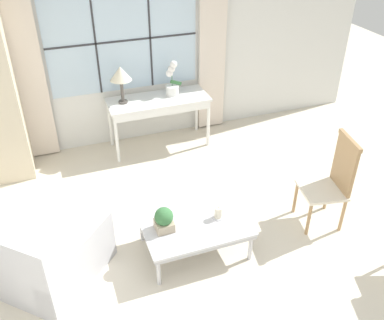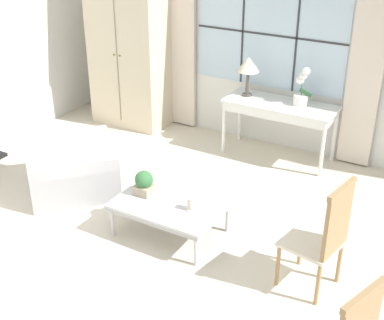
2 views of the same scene
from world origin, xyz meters
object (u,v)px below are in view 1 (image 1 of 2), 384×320
(armchair_upholstered, at_px, (42,254))
(side_chair_wooden, at_px, (333,178))
(potted_orchid, at_px, (172,81))
(potted_plant_small, at_px, (164,219))
(table_lamp, at_px, (121,75))
(console_table, at_px, (158,104))
(pillar_candle, at_px, (218,213))
(coffee_table, at_px, (195,225))

(armchair_upholstered, distance_m, side_chair_wooden, 3.02)
(potted_orchid, xyz_separation_m, potted_plant_small, (-0.80, -2.21, -0.43))
(side_chair_wooden, bearing_deg, table_lamp, 127.90)
(console_table, height_order, pillar_candle, console_table)
(potted_orchid, xyz_separation_m, armchair_upholstered, (-1.95, -2.04, -0.65))
(console_table, distance_m, pillar_candle, 2.17)
(side_chair_wooden, bearing_deg, potted_orchid, 114.69)
(console_table, height_order, potted_plant_small, console_table)
(console_table, relative_size, potted_plant_small, 5.53)
(potted_plant_small, bearing_deg, side_chair_wooden, -2.36)
(potted_orchid, bearing_deg, armchair_upholstered, -133.63)
(table_lamp, bearing_deg, coffee_table, -84.44)
(side_chair_wooden, relative_size, potted_plant_small, 4.19)
(coffee_table, xyz_separation_m, potted_plant_small, (-0.31, 0.01, 0.16))
(table_lamp, bearing_deg, armchair_upholstered, -121.86)
(table_lamp, distance_m, coffee_table, 2.33)
(console_table, xyz_separation_m, side_chair_wooden, (1.28, -2.21, -0.08))
(console_table, xyz_separation_m, pillar_candle, (-0.01, -2.16, -0.23))
(coffee_table, height_order, potted_plant_small, potted_plant_small)
(pillar_candle, bearing_deg, table_lamp, 101.81)
(console_table, relative_size, side_chair_wooden, 1.32)
(console_table, height_order, side_chair_wooden, side_chair_wooden)
(console_table, bearing_deg, side_chair_wooden, -59.95)
(armchair_upholstered, xyz_separation_m, coffee_table, (1.46, -0.18, 0.06))
(side_chair_wooden, relative_size, coffee_table, 1.00)
(armchair_upholstered, distance_m, pillar_candle, 1.72)
(side_chair_wooden, bearing_deg, armchair_upholstered, 175.40)
(table_lamp, bearing_deg, console_table, -4.39)
(table_lamp, xyz_separation_m, coffee_table, (0.21, -2.18, -0.80))
(armchair_upholstered, xyz_separation_m, potted_plant_small, (1.15, -0.16, 0.22))
(armchair_upholstered, xyz_separation_m, pillar_candle, (1.71, -0.19, 0.16))
(console_table, relative_size, coffee_table, 1.32)
(table_lamp, height_order, potted_orchid, table_lamp)
(console_table, distance_m, armchair_upholstered, 2.64)
(side_chair_wooden, xyz_separation_m, potted_plant_small, (-1.85, 0.08, -0.09))
(armchair_upholstered, height_order, pillar_candle, armchair_upholstered)
(armchair_upholstered, height_order, side_chair_wooden, side_chair_wooden)
(console_table, bearing_deg, armchair_upholstered, -131.08)
(potted_orchid, distance_m, potted_plant_small, 2.38)
(console_table, relative_size, armchair_upholstered, 1.03)
(coffee_table, bearing_deg, table_lamp, 95.56)
(potted_plant_small, bearing_deg, console_table, 75.13)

